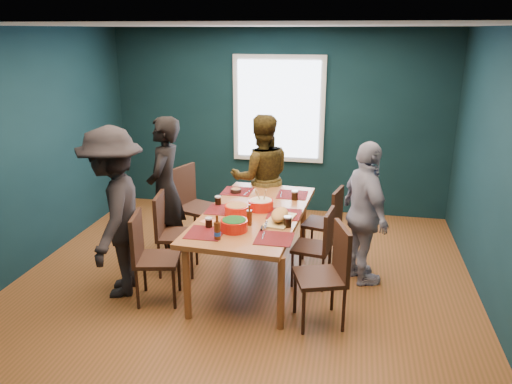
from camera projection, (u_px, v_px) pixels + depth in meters
room at (246, 157)px, 5.30m from camera, size 5.01×5.01×2.71m
dining_table at (253, 218)px, 5.42m from camera, size 1.16×2.12×0.78m
chair_left_far at (191, 199)px, 6.39m from camera, size 0.59×0.59×1.01m
chair_left_mid at (169, 228)px, 5.61m from camera, size 0.48×0.48×0.93m
chair_left_near at (148, 251)px, 5.00m from camera, size 0.50×0.50×0.94m
chair_right_far at (329, 218)px, 5.96m from camera, size 0.48×0.48×0.89m
chair_right_mid at (319, 241)px, 5.34m from camera, size 0.44×0.44×0.86m
chair_right_near at (330, 268)px, 4.61m from camera, size 0.56×0.56×0.97m
person_far_left at (165, 190)px, 5.87m from camera, size 0.45×0.65×1.73m
person_back at (261, 178)px, 6.47m from camera, size 0.96×0.85×1.66m
person_right at (365, 214)px, 5.31m from camera, size 0.74×1.00×1.58m
person_near_left at (114, 213)px, 5.07m from camera, size 0.91×1.27×1.78m
bowl_salad at (237, 209)px, 5.31m from camera, size 0.26×0.26×0.11m
bowl_dumpling at (261, 204)px, 5.45m from camera, size 0.27×0.27×0.26m
bowl_herbs at (234, 225)px, 4.88m from camera, size 0.27×0.27×0.12m
cutting_board at (280, 216)px, 5.12m from camera, size 0.31×0.59×0.13m
small_bowl at (236, 191)px, 6.02m from camera, size 0.13×0.13×0.05m
beer_bottle_a at (217, 231)px, 4.67m from camera, size 0.07×0.07×0.24m
beer_bottle_b at (249, 217)px, 5.01m from camera, size 0.06×0.06×0.22m
cola_glass_a at (209, 222)px, 4.96m from camera, size 0.07×0.07×0.10m
cola_glass_b at (288, 221)px, 4.98m from camera, size 0.08×0.08×0.11m
cola_glass_c at (295, 195)px, 5.77m from camera, size 0.08×0.08×0.11m
cola_glass_d at (218, 200)px, 5.60m from camera, size 0.07×0.07×0.10m
napkin_a at (290, 212)px, 5.40m from camera, size 0.20×0.20×0.00m
napkin_b at (208, 221)px, 5.13m from camera, size 0.17×0.17×0.00m
napkin_c at (269, 239)px, 4.71m from camera, size 0.20×0.20×0.00m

